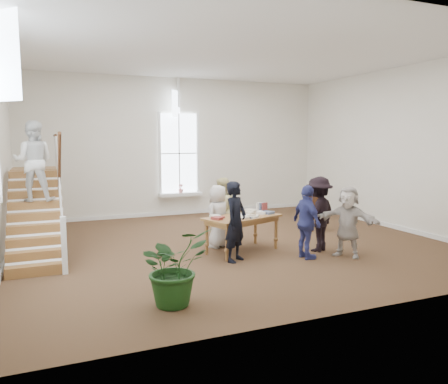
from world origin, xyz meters
name	(u,v)px	position (x,y,z in m)	size (l,w,h in m)	color
ground	(232,244)	(0.00, 0.00, 0.00)	(10.00, 10.00, 0.00)	#412B19
room_shell	(180,203)	(0.00, 4.39, 0.40)	(10.49, 10.00, 10.00)	silver
staircase	(35,182)	(-4.34, 0.75, 1.62)	(1.10, 4.10, 2.92)	brown
library_table	(243,220)	(-0.06, -0.72, 0.73)	(1.92, 1.39, 0.88)	brown
police_officer	(236,222)	(-0.52, -1.37, 0.84)	(0.61, 0.40, 1.68)	black
elderly_woman	(218,216)	(-0.42, -0.12, 0.73)	(0.72, 0.47, 1.47)	beige
person_yellow	(222,210)	(-0.12, 0.38, 0.79)	(0.77, 0.60, 1.59)	#D2C583
woman_cluster_a	(307,222)	(0.95, -1.77, 0.79)	(0.92, 0.38, 1.58)	navy
woman_cluster_b	(318,214)	(1.55, -1.32, 0.85)	(1.10, 0.63, 1.70)	black
woman_cluster_c	(348,222)	(1.85, -1.97, 0.77)	(1.43, 0.45, 1.54)	beige
floor_plant	(174,267)	(-2.37, -3.21, 0.60)	(1.08, 0.94, 1.20)	#143711
side_chair	(314,210)	(2.80, 0.70, 0.56)	(0.46, 0.46, 1.01)	#3C1B10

